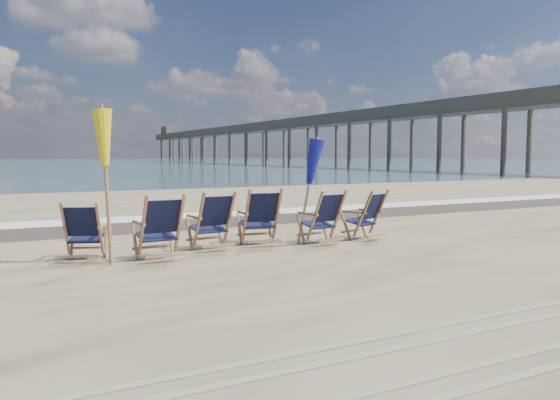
% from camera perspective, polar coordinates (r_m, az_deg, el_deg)
% --- Properties ---
extents(ocean, '(400.00, 400.00, 0.00)m').
position_cam_1_polar(ocean, '(134.17, -25.98, 3.53)').
color(ocean, '#3D5E65').
rests_on(ocean, ground).
extents(surf_foam, '(200.00, 1.40, 0.01)m').
position_cam_1_polar(surf_foam, '(15.13, -10.84, -1.71)').
color(surf_foam, silver).
rests_on(surf_foam, ground).
extents(wet_sand_strip, '(200.00, 2.60, 0.00)m').
position_cam_1_polar(wet_sand_strip, '(13.71, -9.01, -2.34)').
color(wet_sand_strip, '#42362A').
rests_on(wet_sand_strip, ground).
extents(tire_tracks, '(80.00, 1.30, 0.01)m').
position_cam_1_polar(tire_tracks, '(5.72, 24.71, -12.68)').
color(tire_tracks, gray).
rests_on(tire_tracks, ground).
extents(beach_chair_0, '(0.82, 0.86, 0.95)m').
position_cam_1_polar(beach_chair_0, '(9.10, -18.32, -3.09)').
color(beach_chair_0, black).
rests_on(beach_chair_0, ground).
extents(beach_chair_1, '(0.73, 0.81, 1.07)m').
position_cam_1_polar(beach_chair_1, '(8.89, -10.44, -2.71)').
color(beach_chair_1, black).
rests_on(beach_chair_1, ground).
extents(beach_chair_2, '(0.74, 0.82, 1.05)m').
position_cam_1_polar(beach_chair_2, '(9.73, -5.27, -2.06)').
color(beach_chair_2, black).
rests_on(beach_chair_2, ground).
extents(beach_chair_3, '(0.78, 0.85, 1.08)m').
position_cam_1_polar(beach_chair_3, '(10.13, -0.28, -1.71)').
color(beach_chair_3, black).
rests_on(beach_chair_3, ground).
extents(beach_chair_4, '(0.76, 0.83, 1.03)m').
position_cam_1_polar(beach_chair_4, '(10.41, 6.12, -1.70)').
color(beach_chair_4, black).
rests_on(beach_chair_4, ground).
extents(beach_chair_5, '(0.84, 0.89, 1.00)m').
position_cam_1_polar(beach_chair_5, '(11.08, 10.28, -1.44)').
color(beach_chair_5, black).
rests_on(beach_chair_5, ground).
extents(umbrella_yellow, '(0.30, 0.30, 2.34)m').
position_cam_1_polar(umbrella_yellow, '(8.66, -17.74, 5.37)').
color(umbrella_yellow, '#A36E49').
rests_on(umbrella_yellow, ground).
extents(umbrella_blue, '(0.30, 0.30, 1.98)m').
position_cam_1_polar(umbrella_blue, '(10.35, 2.83, 3.56)').
color(umbrella_blue, '#A5A5AD').
rests_on(umbrella_blue, ground).
extents(fishing_pier, '(4.40, 140.00, 9.30)m').
position_cam_1_polar(fishing_pier, '(90.65, 0.09, 6.60)').
color(fishing_pier, brown).
rests_on(fishing_pier, ground).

